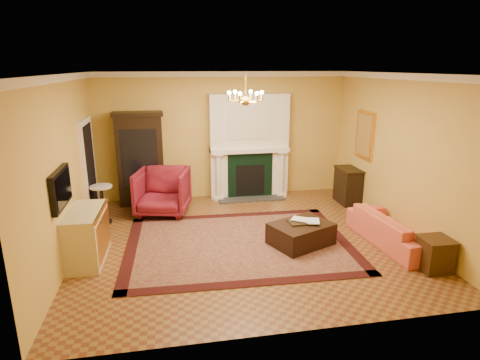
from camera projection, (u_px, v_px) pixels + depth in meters
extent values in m
cube|color=brown|center=(245.00, 240.00, 7.47)|extent=(6.00, 5.50, 0.02)
cube|color=silver|center=(246.00, 73.00, 6.64)|extent=(6.00, 5.50, 0.02)
cube|color=gold|center=(223.00, 136.00, 9.67)|extent=(6.00, 0.02, 3.00)
cube|color=gold|center=(293.00, 218.00, 4.45)|extent=(6.00, 0.02, 3.00)
cube|color=gold|center=(65.00, 169.00, 6.54)|extent=(0.02, 5.50, 3.00)
cube|color=gold|center=(401.00, 155.00, 7.58)|extent=(0.02, 5.50, 3.00)
cube|color=white|center=(249.00, 146.00, 9.68)|extent=(1.90, 0.32, 2.50)
cube|color=silver|center=(251.00, 122.00, 9.35)|extent=(1.10, 0.01, 0.80)
cube|color=black|center=(250.00, 176.00, 9.71)|extent=(1.10, 0.02, 1.10)
cube|color=black|center=(250.00, 180.00, 9.73)|extent=(0.70, 0.02, 0.75)
cube|color=#333333|center=(251.00, 198.00, 9.74)|extent=(1.60, 0.50, 0.04)
cube|color=white|center=(249.00, 150.00, 9.64)|extent=(1.90, 0.44, 0.10)
cylinder|color=white|center=(218.00, 176.00, 9.56)|extent=(0.14, 0.14, 1.18)
cylinder|color=white|center=(281.00, 173.00, 9.83)|extent=(0.14, 0.14, 1.18)
cube|color=white|center=(223.00, 74.00, 9.23)|extent=(6.00, 0.08, 0.12)
cube|color=white|center=(57.00, 78.00, 6.15)|extent=(0.08, 5.50, 0.12)
cube|color=white|center=(408.00, 76.00, 7.18)|extent=(0.08, 5.50, 0.12)
cube|color=silver|center=(89.00, 170.00, 8.28)|extent=(0.08, 1.05, 2.10)
cube|color=black|center=(91.00, 171.00, 8.29)|extent=(0.02, 0.85, 1.95)
cube|color=black|center=(61.00, 188.00, 6.02)|extent=(0.08, 0.95, 0.58)
cube|color=black|center=(64.00, 188.00, 6.03)|extent=(0.01, 0.85, 0.48)
cube|color=gold|center=(365.00, 135.00, 8.86)|extent=(0.05, 0.76, 1.05)
cube|color=white|center=(364.00, 135.00, 8.85)|extent=(0.01, 0.62, 0.90)
cylinder|color=gold|center=(246.00, 86.00, 6.70)|extent=(0.03, 0.03, 0.40)
sphere|color=gold|center=(246.00, 101.00, 6.77)|extent=(0.16, 0.16, 0.16)
sphere|color=#FFE5B2|center=(262.00, 92.00, 6.78)|extent=(0.07, 0.07, 0.07)
sphere|color=#FFE5B2|center=(251.00, 92.00, 6.98)|extent=(0.07, 0.07, 0.07)
sphere|color=#FFE5B2|center=(235.00, 92.00, 6.94)|extent=(0.07, 0.07, 0.07)
sphere|color=#FFE5B2|center=(229.00, 93.00, 6.68)|extent=(0.07, 0.07, 0.07)
sphere|color=#FFE5B2|center=(240.00, 94.00, 6.48)|extent=(0.07, 0.07, 0.07)
sphere|color=#FFE5B2|center=(257.00, 93.00, 6.53)|extent=(0.07, 0.07, 0.07)
cube|color=#440E18|center=(239.00, 243.00, 7.30)|extent=(4.12, 3.15, 0.02)
cube|color=black|center=(141.00, 161.00, 9.20)|extent=(1.04, 0.51, 2.05)
imported|color=maroon|center=(163.00, 189.00, 8.67)|extent=(1.27, 1.22, 1.09)
cylinder|color=black|center=(104.00, 222.00, 8.27)|extent=(0.31, 0.31, 0.04)
cylinder|color=black|center=(103.00, 204.00, 8.17)|extent=(0.07, 0.07, 0.71)
cylinder|color=silver|center=(101.00, 187.00, 8.07)|extent=(0.45, 0.45, 0.03)
cube|color=beige|center=(86.00, 236.00, 6.58)|extent=(0.59, 1.18, 0.87)
imported|color=#D46643|center=(393.00, 224.00, 7.21)|extent=(0.72, 1.98, 0.76)
cube|color=#37200F|center=(435.00, 255.00, 6.31)|extent=(0.45, 0.45, 0.51)
cube|color=black|center=(348.00, 186.00, 9.40)|extent=(0.41, 0.72, 0.80)
cube|color=black|center=(301.00, 234.00, 7.22)|extent=(1.26, 1.11, 0.39)
cube|color=black|center=(300.00, 222.00, 7.21)|extent=(0.43, 0.35, 0.03)
imported|color=gray|center=(299.00, 214.00, 7.11)|extent=(0.15, 0.20, 0.30)
imported|color=gray|center=(307.00, 214.00, 7.15)|extent=(0.22, 0.09, 0.30)
cylinder|color=gray|center=(219.00, 147.00, 9.49)|extent=(0.11, 0.11, 0.09)
cone|color=#103B17|center=(219.00, 138.00, 9.43)|extent=(0.16, 0.16, 0.33)
cylinder|color=gray|center=(274.00, 145.00, 9.72)|extent=(0.11, 0.11, 0.09)
cone|color=#103B17|center=(274.00, 137.00, 9.67)|extent=(0.15, 0.15, 0.33)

